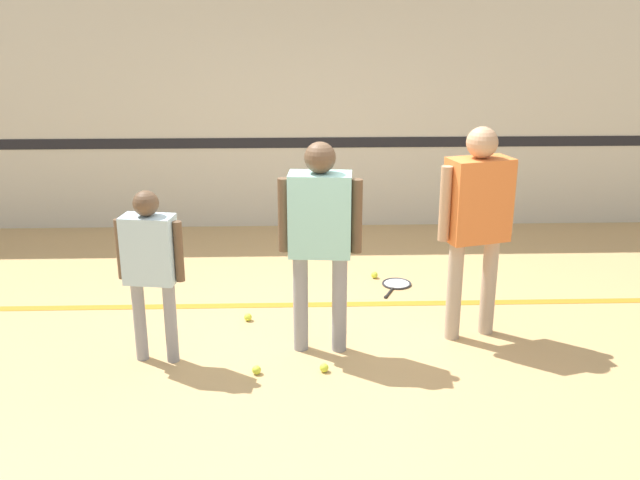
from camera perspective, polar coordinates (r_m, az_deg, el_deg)
ground_plane at (r=5.74m, az=1.08°, el=-8.37°), size 16.00×16.00×0.00m
wall_back at (r=8.42m, az=0.01°, el=11.67°), size 16.00×0.07×3.20m
floor_stripe at (r=6.46m, az=0.72°, el=-5.17°), size 14.40×0.10×0.01m
person_instructor at (r=5.28m, az=0.00°, el=1.16°), size 0.62×0.29×1.65m
person_student_left at (r=5.33m, az=-13.43°, el=-1.43°), size 0.50×0.26×1.33m
person_student_right at (r=5.65m, az=12.47°, el=2.30°), size 0.63×0.39×1.71m
racket_spare_on_floor at (r=6.92m, az=6.10°, el=-3.55°), size 0.38×0.54×0.03m
tennis_ball_near_instructor at (r=5.33m, az=0.33°, el=-10.19°), size 0.07×0.07×0.07m
tennis_ball_by_spare_racket at (r=7.07m, az=4.38°, el=-2.80°), size 0.07×0.07×0.07m
tennis_ball_stray_left at (r=6.16m, az=-5.79°, el=-6.16°), size 0.07×0.07×0.07m
tennis_ball_stray_right at (r=5.32m, az=-5.10°, el=-10.31°), size 0.07×0.07×0.07m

